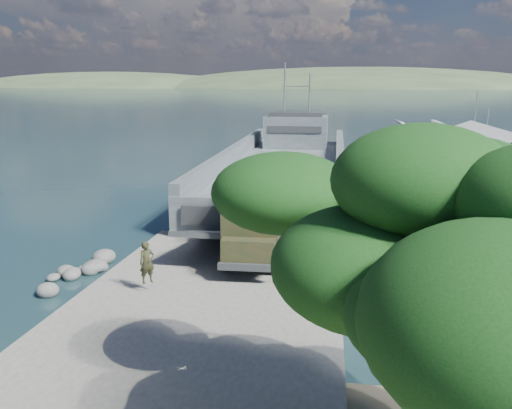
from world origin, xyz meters
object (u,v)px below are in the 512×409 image
pier (448,178)px  soldier (147,272)px  sailboat_far (471,162)px  overhang_tree (475,243)px  landing_craft (285,174)px  sailboat_near (482,177)px  military_truck (259,213)px

pier → soldier: 25.20m
sailboat_far → pier: bearing=-113.9°
soldier → sailboat_far: size_ratio=0.21×
sailboat_far → overhang_tree: (-12.12, -45.17, 5.68)m
landing_craft → sailboat_far: bearing=34.8°
pier → landing_craft: bearing=163.6°
soldier → sailboat_near: sailboat_near is taller
sailboat_near → landing_craft: bearing=-165.4°
military_truck → soldier: 6.76m
sailboat_far → overhang_tree: overhang_tree is taller
sailboat_far → overhang_tree: 47.11m
pier → overhang_tree: (-6.40, -29.49, 4.49)m
pier → soldier: size_ratio=26.73×
military_truck → sailboat_near: sailboat_near is taller
pier → overhang_tree: overhang_tree is taller
sailboat_far → landing_craft: bearing=-149.8°
pier → sailboat_near: size_ratio=6.90×
military_truck → overhang_tree: 16.62m
soldier → landing_craft: bearing=41.2°
military_truck → pier: bearing=48.4°
military_truck → soldier: bearing=-123.8°
landing_craft → sailboat_far: 21.59m
sailboat_near → overhang_tree: 39.43m
pier → soldier: bearing=-127.7°
landing_craft → sailboat_near: landing_craft is taller
pier → soldier: pier is taller
pier → sailboat_far: (5.72, 15.68, -1.19)m
soldier → pier: bearing=11.4°
pier → landing_craft: size_ratio=1.18×
soldier → overhang_tree: bearing=-87.6°
landing_craft → overhang_tree: landing_craft is taller
soldier → sailboat_near: 34.34m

